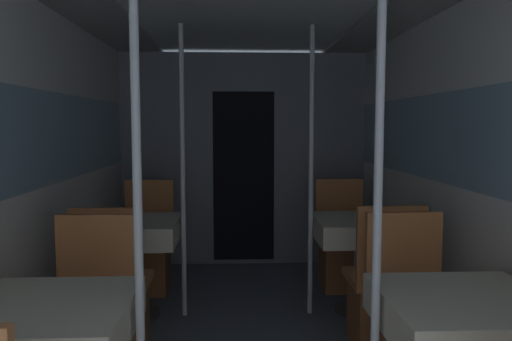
# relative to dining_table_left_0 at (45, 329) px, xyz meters

# --- Properties ---
(wall_left) EXTENTS (0.05, 6.64, 2.22)m
(wall_left) POSITION_rel_dining_table_left_0_xyz_m (-0.43, 1.06, 0.51)
(wall_left) COLOR silver
(wall_left) RESTS_ON ground_plane
(wall_right) EXTENTS (0.05, 6.64, 2.22)m
(wall_right) POSITION_rel_dining_table_left_0_xyz_m (2.18, 1.06, 0.51)
(wall_right) COLOR silver
(wall_right) RESTS_ON ground_plane
(bulkhead_far) EXTENTS (2.55, 0.09, 2.22)m
(bulkhead_far) POSITION_rel_dining_table_left_0_xyz_m (0.88, 3.25, 0.46)
(bulkhead_far) COLOR slate
(bulkhead_far) RESTS_ON ground_plane
(dining_table_left_0) EXTENTS (0.70, 0.70, 0.75)m
(dining_table_left_0) POSITION_rel_dining_table_left_0_xyz_m (0.00, 0.00, 0.00)
(dining_table_left_0) COLOR #4C4C51
(dining_table_left_0) RESTS_ON ground_plane
(support_pole_left_0) EXTENTS (0.04, 0.04, 2.22)m
(support_pole_left_0) POSITION_rel_dining_table_left_0_xyz_m (0.39, 0.00, 0.47)
(support_pole_left_0) COLOR silver
(support_pole_left_0) RESTS_ON ground_plane
(dining_table_left_1) EXTENTS (0.70, 0.70, 0.75)m
(dining_table_left_1) POSITION_rel_dining_table_left_0_xyz_m (0.00, 1.78, 0.00)
(dining_table_left_1) COLOR #4C4C51
(dining_table_left_1) RESTS_ON ground_plane
(chair_left_near_1) EXTENTS (0.44, 0.44, 0.97)m
(chair_left_near_1) POSITION_rel_dining_table_left_0_xyz_m (-0.00, 1.17, -0.34)
(chair_left_near_1) COLOR #9C5B31
(chair_left_near_1) RESTS_ON ground_plane
(chair_left_far_1) EXTENTS (0.44, 0.44, 0.97)m
(chair_left_far_1) POSITION_rel_dining_table_left_0_xyz_m (-0.00, 2.38, -0.34)
(chair_left_far_1) COLOR #9C5B31
(chair_left_far_1) RESTS_ON ground_plane
(support_pole_left_1) EXTENTS (0.04, 0.04, 2.22)m
(support_pole_left_1) POSITION_rel_dining_table_left_0_xyz_m (0.39, 1.78, 0.47)
(support_pole_left_1) COLOR silver
(support_pole_left_1) RESTS_ON ground_plane
(dining_table_right_0) EXTENTS (0.70, 0.70, 0.75)m
(dining_table_right_0) POSITION_rel_dining_table_left_0_xyz_m (1.75, 0.00, 0.00)
(dining_table_right_0) COLOR #4C4C51
(dining_table_right_0) RESTS_ON ground_plane
(chair_right_far_0) EXTENTS (0.44, 0.44, 0.97)m
(chair_right_far_0) POSITION_rel_dining_table_left_0_xyz_m (1.75, 0.60, -0.34)
(chair_right_far_0) COLOR #9C5B31
(chair_right_far_0) RESTS_ON ground_plane
(support_pole_right_0) EXTENTS (0.04, 0.04, 2.22)m
(support_pole_right_0) POSITION_rel_dining_table_left_0_xyz_m (1.36, 0.00, 0.47)
(support_pole_right_0) COLOR silver
(support_pole_right_0) RESTS_ON ground_plane
(dining_table_right_1) EXTENTS (0.70, 0.70, 0.75)m
(dining_table_right_1) POSITION_rel_dining_table_left_0_xyz_m (1.75, 1.78, 0.00)
(dining_table_right_1) COLOR #4C4C51
(dining_table_right_1) RESTS_ON ground_plane
(chair_right_near_1) EXTENTS (0.44, 0.44, 0.97)m
(chair_right_near_1) POSITION_rel_dining_table_left_0_xyz_m (1.75, 1.17, -0.34)
(chair_right_near_1) COLOR #9C5B31
(chair_right_near_1) RESTS_ON ground_plane
(chair_right_far_1) EXTENTS (0.44, 0.44, 0.97)m
(chair_right_far_1) POSITION_rel_dining_table_left_0_xyz_m (1.75, 2.38, -0.34)
(chair_right_far_1) COLOR #9C5B31
(chair_right_far_1) RESTS_ON ground_plane
(support_pole_right_1) EXTENTS (0.04, 0.04, 2.22)m
(support_pole_right_1) POSITION_rel_dining_table_left_0_xyz_m (1.36, 1.78, 0.47)
(support_pole_right_1) COLOR silver
(support_pole_right_1) RESTS_ON ground_plane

